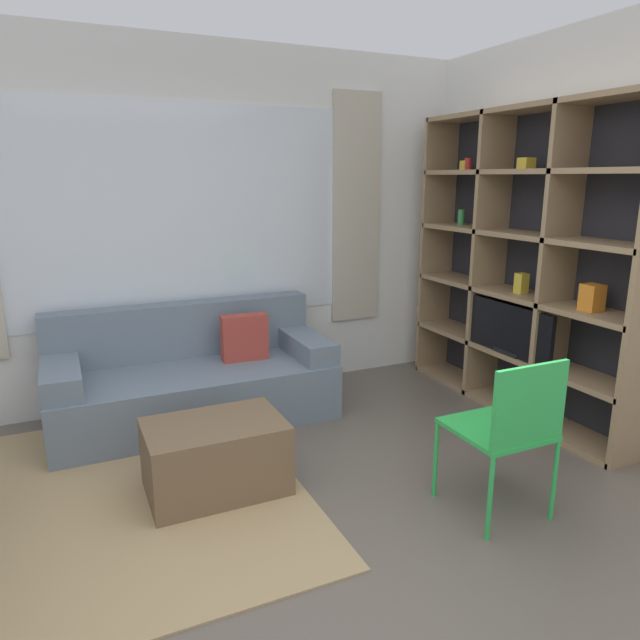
{
  "coord_description": "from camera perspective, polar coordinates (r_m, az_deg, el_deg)",
  "views": [
    {
      "loc": [
        -0.86,
        -1.66,
        1.72
      ],
      "look_at": [
        0.58,
        1.48,
        0.85
      ],
      "focal_mm": 32.0,
      "sensor_mm": 36.0,
      "label": 1
    }
  ],
  "objects": [
    {
      "name": "ottoman",
      "position": [
        3.31,
        -10.38,
        -13.33
      ],
      "size": [
        0.75,
        0.5,
        0.41
      ],
      "color": "brown",
      "rests_on": "ground_plane"
    },
    {
      "name": "wall_right",
      "position": [
        4.45,
        22.74,
        8.26
      ],
      "size": [
        0.07,
        3.9,
        2.7
      ],
      "primitive_type": "cube",
      "color": "white",
      "rests_on": "ground_plane"
    },
    {
      "name": "ground_plane",
      "position": [
        2.54,
        2.34,
        -28.48
      ],
      "size": [
        16.0,
        16.0,
        0.0
      ],
      "primitive_type": "plane",
      "color": "#665B51"
    },
    {
      "name": "folding_chair",
      "position": [
        3.06,
        18.39,
        -9.82
      ],
      "size": [
        0.44,
        0.46,
        0.86
      ],
      "rotation": [
        0.0,
        0.0,
        3.14
      ],
      "color": "green",
      "rests_on": "ground_plane"
    },
    {
      "name": "wall_back",
      "position": [
        4.49,
        -13.68,
        9.08
      ],
      "size": [
        5.91,
        0.11,
        2.7
      ],
      "color": "white",
      "rests_on": "ground_plane"
    },
    {
      "name": "shelving_unit",
      "position": [
        4.43,
        19.8,
        4.99
      ],
      "size": [
        0.34,
        2.08,
        2.2
      ],
      "color": "#232328",
      "rests_on": "ground_plane"
    },
    {
      "name": "couch_main",
      "position": [
        4.26,
        -12.55,
        -5.85
      ],
      "size": [
        1.96,
        0.84,
        0.81
      ],
      "color": "slate",
      "rests_on": "ground_plane"
    },
    {
      "name": "area_rug",
      "position": [
        3.47,
        -20.79,
        -16.47
      ],
      "size": [
        2.08,
        2.22,
        0.01
      ],
      "primitive_type": "cube",
      "color": "tan",
      "rests_on": "ground_plane"
    }
  ]
}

